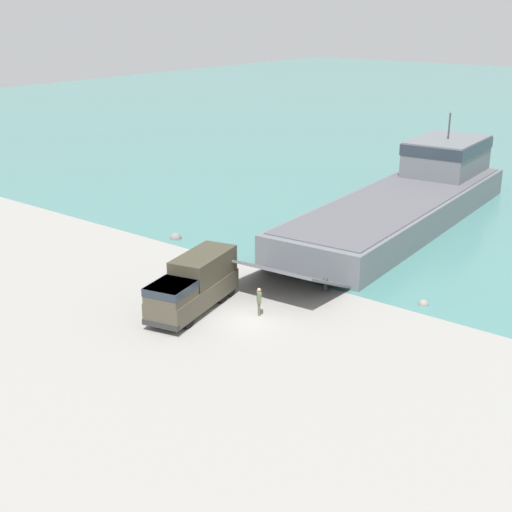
{
  "coord_description": "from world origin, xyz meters",
  "views": [
    {
      "loc": [
        24.17,
        -29.65,
        17.46
      ],
      "look_at": [
        -2.76,
        4.24,
        2.13
      ],
      "focal_mm": 50.0,
      "sensor_mm": 36.0,
      "label": 1
    }
  ],
  "objects_px": {
    "military_truck": "(194,284)",
    "mooring_bollard": "(325,284)",
    "landing_craft": "(411,195)",
    "soldier_on_ramp": "(259,300)"
  },
  "relations": [
    {
      "from": "soldier_on_ramp",
      "to": "landing_craft",
      "type": "bearing_deg",
      "value": 51.08
    },
    {
      "from": "landing_craft",
      "to": "military_truck",
      "type": "height_order",
      "value": "landing_craft"
    },
    {
      "from": "military_truck",
      "to": "soldier_on_ramp",
      "type": "relative_size",
      "value": 4.52
    },
    {
      "from": "landing_craft",
      "to": "military_truck",
      "type": "bearing_deg",
      "value": -96.54
    },
    {
      "from": "mooring_bollard",
      "to": "soldier_on_ramp",
      "type": "bearing_deg",
      "value": -100.28
    },
    {
      "from": "military_truck",
      "to": "mooring_bollard",
      "type": "bearing_deg",
      "value": 135.2
    },
    {
      "from": "landing_craft",
      "to": "mooring_bollard",
      "type": "bearing_deg",
      "value": -83.51
    },
    {
      "from": "landing_craft",
      "to": "soldier_on_ramp",
      "type": "bearing_deg",
      "value": -88.28
    },
    {
      "from": "soldier_on_ramp",
      "to": "mooring_bollard",
      "type": "relative_size",
      "value": 1.88
    },
    {
      "from": "landing_craft",
      "to": "military_truck",
      "type": "relative_size",
      "value": 4.65
    }
  ]
}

